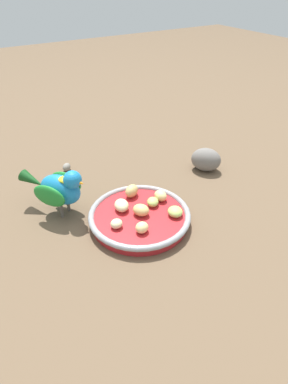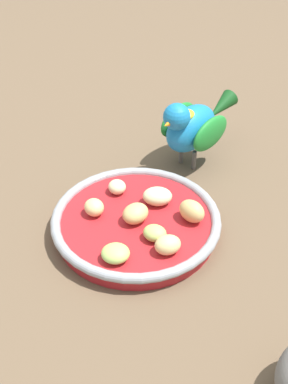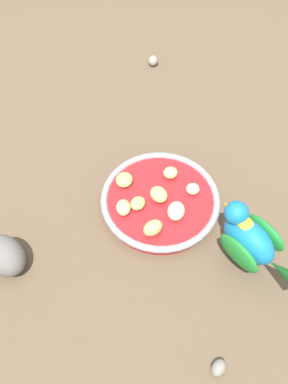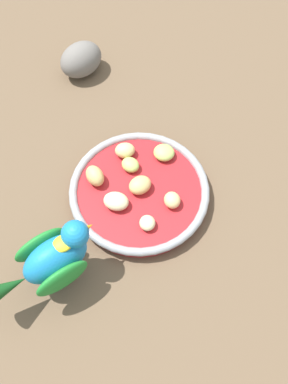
{
  "view_description": "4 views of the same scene",
  "coord_description": "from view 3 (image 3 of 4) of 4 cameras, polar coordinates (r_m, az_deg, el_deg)",
  "views": [
    {
      "loc": [
        -0.46,
        0.3,
        0.46
      ],
      "look_at": [
        0.05,
        -0.02,
        0.06
      ],
      "focal_mm": 31.3,
      "sensor_mm": 36.0,
      "label": 1
    },
    {
      "loc": [
        -0.1,
        -0.48,
        0.46
      ],
      "look_at": [
        0.03,
        0.01,
        0.07
      ],
      "focal_mm": 49.25,
      "sensor_mm": 36.0,
      "label": 2
    },
    {
      "loc": [
        0.42,
        -0.05,
        0.62
      ],
      "look_at": [
        0.02,
        -0.02,
        0.04
      ],
      "focal_mm": 36.87,
      "sensor_mm": 36.0,
      "label": 3
    },
    {
      "loc": [
        0.03,
        0.41,
        0.73
      ],
      "look_at": [
        0.01,
        0.04,
        0.06
      ],
      "focal_mm": 49.44,
      "sensor_mm": 36.0,
      "label": 4
    }
  ],
  "objects": [
    {
      "name": "pebble_0",
      "position": [
        1.01,
        1.32,
        18.46
      ],
      "size": [
        0.03,
        0.03,
        0.02
      ],
      "primitive_type": "ellipsoid",
      "rotation": [
        0.0,
        0.0,
        2.96
      ],
      "color": "gray",
      "rests_on": "ground_plane"
    },
    {
      "name": "parrot",
      "position": [
        0.64,
        15.16,
        -6.69
      ],
      "size": [
        0.15,
        0.12,
        0.12
      ],
      "rotation": [
        0.0,
        0.0,
        -2.56
      ],
      "color": "#59544C",
      "rests_on": "ground_plane"
    },
    {
      "name": "rock_large",
      "position": [
        0.69,
        -19.45,
        -8.66
      ],
      "size": [
        0.1,
        0.09,
        0.06
      ],
      "primitive_type": "ellipsoid",
      "rotation": [
        0.0,
        0.0,
        3.8
      ],
      "color": "slate",
      "rests_on": "ground_plane"
    },
    {
      "name": "ground_plane",
      "position": [
        0.74,
        1.3,
        -0.61
      ],
      "size": [
        4.0,
        4.0,
        0.0
      ],
      "primitive_type": "plane",
      "color": "brown"
    },
    {
      "name": "apple_piece_0",
      "position": [
        0.71,
        2.15,
        -0.37
      ],
      "size": [
        0.05,
        0.04,
        0.02
      ],
      "primitive_type": "ellipsoid",
      "rotation": [
        0.0,
        0.0,
        3.68
      ],
      "color": "tan",
      "rests_on": "feeding_bowl"
    },
    {
      "name": "pebble_1",
      "position": [
        0.62,
        10.74,
        -23.7
      ],
      "size": [
        0.03,
        0.03,
        0.02
      ],
      "primitive_type": "ellipsoid",
      "rotation": [
        0.0,
        0.0,
        5.53
      ],
      "color": "gray",
      "rests_on": "ground_plane"
    },
    {
      "name": "apple_piece_2",
      "position": [
        0.69,
        4.67,
        -2.75
      ],
      "size": [
        0.05,
        0.04,
        0.02
      ],
      "primitive_type": "ellipsoid",
      "rotation": [
        0.0,
        0.0,
        2.85
      ],
      "color": "beige",
      "rests_on": "feeding_bowl"
    },
    {
      "name": "feeding_bowl",
      "position": [
        0.72,
        2.35,
        -1.26
      ],
      "size": [
        0.22,
        0.22,
        0.03
      ],
      "color": "#AD1E23",
      "rests_on": "ground_plane"
    },
    {
      "name": "apple_piece_3",
      "position": [
        0.72,
        7.06,
        0.45
      ],
      "size": [
        0.03,
        0.03,
        0.02
      ],
      "primitive_type": "ellipsoid",
      "rotation": [
        0.0,
        0.0,
        4.86
      ],
      "color": "beige",
      "rests_on": "feeding_bowl"
    },
    {
      "name": "apple_piece_6",
      "position": [
        0.69,
        -2.99,
        -2.26
      ],
      "size": [
        0.03,
        0.03,
        0.02
      ],
      "primitive_type": "ellipsoid",
      "rotation": [
        0.0,
        0.0,
        0.05
      ],
      "color": "#E5C67F",
      "rests_on": "feeding_bowl"
    },
    {
      "name": "apple_piece_7",
      "position": [
        0.73,
        -2.87,
        1.77
      ],
      "size": [
        0.04,
        0.04,
        0.02
      ],
      "primitive_type": "ellipsoid",
      "rotation": [
        0.0,
        0.0,
        2.85
      ],
      "color": "#B2CC66",
      "rests_on": "feeding_bowl"
    },
    {
      "name": "apple_piece_4",
      "position": [
        0.74,
        3.85,
        2.78
      ],
      "size": [
        0.03,
        0.03,
        0.02
      ],
      "primitive_type": "ellipsoid",
      "rotation": [
        0.0,
        0.0,
        4.97
      ],
      "color": "#E5C67F",
      "rests_on": "feeding_bowl"
    },
    {
      "name": "apple_piece_5",
      "position": [
        0.67,
        1.3,
        -5.23
      ],
      "size": [
        0.04,
        0.04,
        0.03
      ],
      "primitive_type": "ellipsoid",
      "rotation": [
        0.0,
        0.0,
        5.21
      ],
      "color": "tan",
      "rests_on": "feeding_bowl"
    },
    {
      "name": "apple_piece_1",
      "position": [
        0.7,
        -0.9,
        -1.65
      ],
      "size": [
        0.04,
        0.04,
        0.02
      ],
      "primitive_type": "ellipsoid",
      "rotation": [
        0.0,
        0.0,
        2.44
      ],
      "color": "#B2CC66",
      "rests_on": "feeding_bowl"
    }
  ]
}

